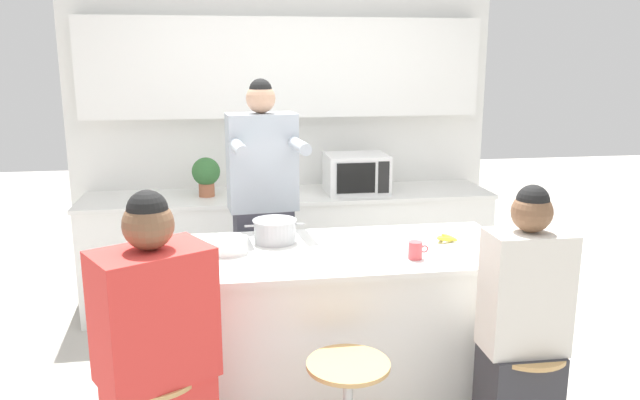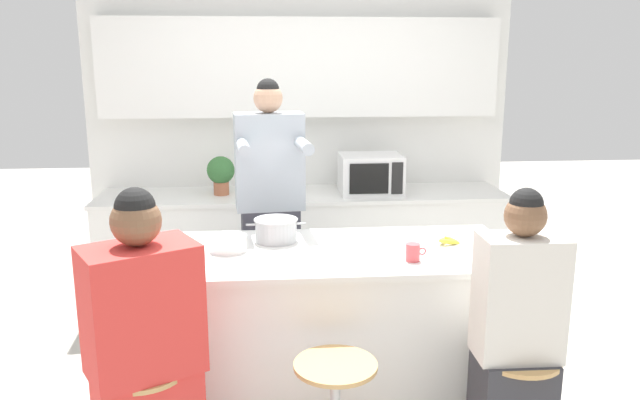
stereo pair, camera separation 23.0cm
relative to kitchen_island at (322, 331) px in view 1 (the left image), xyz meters
The scene contains 13 objects.
wall_back 2.16m from the kitchen_island, 90.00° to the left, with size 3.34×0.22×2.70m.
back_counter 1.57m from the kitchen_island, 90.00° to the left, with size 3.10×0.64×0.89m.
kitchen_island is the anchor object (origin of this frame).
person_cooking 0.85m from the kitchen_island, 110.43° to the left, with size 0.47×0.58×1.78m.
person_wrapped_blanket 1.06m from the kitchen_island, 139.26° to the right, with size 0.53×0.46×1.42m.
person_seated_near 1.06m from the kitchen_island, 40.87° to the right, with size 0.36×0.27×1.39m.
cooking_pot 0.60m from the kitchen_island, 141.49° to the left, with size 0.33×0.24×0.13m.
fruit_bowl 0.70m from the kitchen_island, behind, with size 0.20×0.20×0.08m.
coffee_cup_near 0.70m from the kitchen_island, 25.89° to the right, with size 0.10×0.07×0.09m.
banana_bunch 0.84m from the kitchen_island, ahead, with size 0.14×0.10×0.04m.
juice_carton 1.05m from the kitchen_island, behind, with size 0.08×0.08×0.18m.
microwave 1.71m from the kitchen_island, 71.49° to the left, with size 0.47×0.38×0.30m.
potted_plant 1.79m from the kitchen_island, 111.65° to the left, with size 0.21×0.21×0.29m.
Camera 1 is at (-0.50, -3.07, 1.91)m, focal length 35.00 mm.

